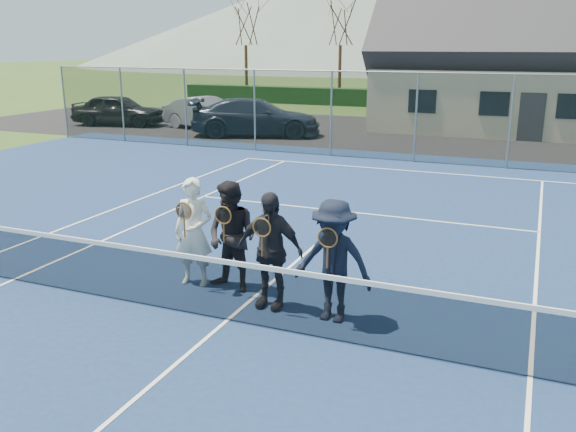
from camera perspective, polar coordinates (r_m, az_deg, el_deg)
name	(u,v)px	position (r m, az deg, el deg)	size (l,w,h in m)	color
ground	(443,137)	(27.69, 14.32, 7.20)	(220.00, 220.00, 0.00)	#314C1B
court_surface	(227,322)	(9.02, -5.72, -9.80)	(30.00, 30.00, 0.02)	navy
tarmac_carpark	(355,132)	(28.53, 6.30, 7.84)	(40.00, 12.00, 0.01)	black
hedge_row	(475,101)	(39.47, 17.07, 10.22)	(40.00, 1.20, 1.10)	black
hill_west	(364,12)	(106.27, 7.13, 18.39)	(110.00, 110.00, 18.00)	slate
car_a	(118,110)	(31.69, -15.58, 9.53)	(1.81, 4.50, 1.53)	black
car_b	(206,113)	(29.45, -7.64, 9.50)	(1.58, 4.54, 1.50)	gray
car_c	(256,117)	(27.03, -3.04, 9.21)	(2.29, 5.62, 1.63)	#1B2537
court_markings	(227,321)	(9.01, -5.72, -9.71)	(11.03, 23.83, 0.01)	white
tennis_net	(226,288)	(8.80, -5.81, -6.69)	(11.68, 0.08, 1.10)	slate
perimeter_fence	(416,118)	(21.13, 11.89, 9.00)	(30.07, 0.07, 3.02)	slate
clubhouse	(553,42)	(31.13, 23.54, 14.69)	(15.60, 8.20, 7.70)	beige
tree_a	(245,16)	(44.85, -4.02, 18.15)	(3.20, 3.20, 7.77)	#3C2316
tree_b	(341,14)	(42.20, 4.98, 18.28)	(3.20, 3.20, 7.77)	#3D2216
tree_c	(519,11)	(40.22, 20.82, 17.50)	(3.20, 3.20, 7.77)	#362513
player_a	(194,232)	(10.11, -8.82, -1.49)	(0.71, 0.54, 1.80)	white
player_b	(232,237)	(9.79, -5.26, -1.95)	(0.97, 0.80, 1.80)	black
player_c	(270,250)	(9.13, -1.72, -3.21)	(1.06, 0.51, 1.80)	black
player_d	(333,261)	(8.70, 4.27, -4.23)	(1.20, 0.74, 1.80)	black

